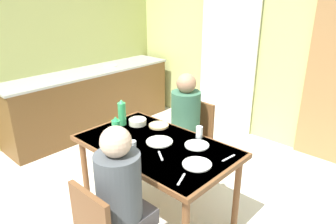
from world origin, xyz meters
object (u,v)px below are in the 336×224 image
kitchen_counter (92,100)px  chair_far_diner (192,136)px  dining_table (156,152)px  person_far_diner (185,115)px  water_bottle_green_near (116,132)px  water_bottle_green_far (122,113)px  serving_bowl_center (138,122)px  person_near_diner (121,187)px

kitchen_counter → chair_far_diner: size_ratio=2.98×
dining_table → person_far_diner: person_far_diner is taller
chair_far_diner → water_bottle_green_near: (-0.02, -1.00, 0.39)m
water_bottle_green_near → water_bottle_green_far: size_ratio=1.02×
dining_table → water_bottle_green_far: size_ratio=5.31×
dining_table → serving_bowl_center: size_ratio=8.08×
kitchen_counter → chair_far_diner: 1.92m
water_bottle_green_near → kitchen_counter: bearing=151.7°
person_near_diner → water_bottle_green_near: bearing=143.2°
water_bottle_green_far → serving_bowl_center: (0.10, 0.10, -0.09)m
chair_far_diner → person_far_diner: size_ratio=1.13×
chair_far_diner → water_bottle_green_near: bearing=89.0°
person_far_diner → water_bottle_green_far: 0.65m
person_far_diner → water_bottle_green_far: (-0.33, -0.55, 0.10)m
water_bottle_green_near → chair_far_diner: bearing=89.0°
chair_far_diner → water_bottle_green_far: 0.85m
water_bottle_green_far → serving_bowl_center: size_ratio=1.52×
kitchen_counter → dining_table: (2.13, -0.78, 0.23)m
water_bottle_green_near → serving_bowl_center: bearing=116.1°
kitchen_counter → person_far_diner: 1.96m
water_bottle_green_far → serving_bowl_center: water_bottle_green_far is taller
water_bottle_green_near → water_bottle_green_far: water_bottle_green_near is taller
person_far_diner → water_bottle_green_near: size_ratio=2.92×
dining_table → person_far_diner: 0.67m
person_near_diner → chair_far_diner: bearing=109.7°
person_near_diner → water_bottle_green_near: person_near_diner is taller
kitchen_counter → water_bottle_green_near: water_bottle_green_near is taller
kitchen_counter → person_far_diner: size_ratio=3.37×
kitchen_counter → water_bottle_green_near: (1.90, -1.02, 0.43)m
person_far_diner → dining_table: bearing=108.1°
chair_far_diner → kitchen_counter: bearing=-0.6°
chair_far_diner → person_near_diner: person_near_diner is taller
kitchen_counter → serving_bowl_center: bearing=-19.6°
dining_table → person_near_diner: size_ratio=1.78×
person_near_diner → serving_bowl_center: person_near_diner is taller
dining_table → serving_bowl_center: 0.47m
water_bottle_green_near → dining_table: bearing=47.2°
person_near_diner → person_far_diner: (-0.50, 1.25, 0.00)m
person_near_diner → water_bottle_green_far: size_ratio=2.98×
water_bottle_green_far → dining_table: bearing=-7.7°
kitchen_counter → chair_far_diner: (1.92, -0.02, 0.05)m
kitchen_counter → dining_table: 2.28m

